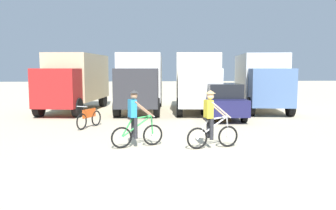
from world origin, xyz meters
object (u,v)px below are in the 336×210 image
(box_truck_avon_van, at_px, (141,79))
(cyclist_orange_shirt, at_px, (135,121))
(box_truck_tan_camper, at_px, (75,79))
(supply_crate, at_px, (222,117))
(box_truck_white_box, at_px, (261,79))
(sedan_parked, at_px, (223,101))
(cyclist_cowboy_hat, at_px, (211,121))
(bicycle_spare, at_px, (89,118))
(box_truck_cream_rv, at_px, (197,79))

(box_truck_avon_van, bearing_deg, cyclist_orange_shirt, -91.60)
(box_truck_tan_camper, xyz_separation_m, supply_crate, (7.65, -4.80, -1.65))
(box_truck_white_box, relative_size, sedan_parked, 1.63)
(box_truck_tan_camper, relative_size, cyclist_orange_shirt, 3.86)
(box_truck_tan_camper, relative_size, cyclist_cowboy_hat, 3.86)
(box_truck_tan_camper, relative_size, bicycle_spare, 4.48)
(box_truck_white_box, xyz_separation_m, cyclist_cowboy_hat, (-5.13, -9.59, -1.03))
(box_truck_cream_rv, height_order, supply_crate, box_truck_cream_rv)
(cyclist_cowboy_hat, bearing_deg, sedan_parked, 72.76)
(cyclist_orange_shirt, bearing_deg, cyclist_cowboy_hat, -8.91)
(box_truck_avon_van, relative_size, box_truck_cream_rv, 0.99)
(bicycle_spare, relative_size, supply_crate, 2.43)
(box_truck_tan_camper, xyz_separation_m, box_truck_avon_van, (3.84, -0.36, 0.00))
(sedan_parked, bearing_deg, cyclist_orange_shirt, -126.12)
(sedan_parked, distance_m, supply_crate, 1.11)
(box_truck_cream_rv, xyz_separation_m, sedan_parked, (0.69, -3.36, -0.99))
(box_truck_tan_camper, bearing_deg, supply_crate, -32.09)
(sedan_parked, bearing_deg, cyclist_cowboy_hat, -107.24)
(box_truck_cream_rv, bearing_deg, box_truck_avon_van, 176.42)
(box_truck_white_box, bearing_deg, box_truck_tan_camper, 176.98)
(bicycle_spare, distance_m, supply_crate, 6.18)
(box_truck_white_box, xyz_separation_m, bicycle_spare, (-9.46, -5.50, -1.48))
(cyclist_orange_shirt, xyz_separation_m, cyclist_cowboy_hat, (2.35, -0.37, 0.00))
(cyclist_orange_shirt, height_order, bicycle_spare, cyclist_orange_shirt)
(cyclist_orange_shirt, distance_m, bicycle_spare, 4.24)
(cyclist_cowboy_hat, distance_m, supply_crate, 5.68)
(sedan_parked, xyz_separation_m, cyclist_orange_shirt, (-4.29, -5.88, -0.04))
(supply_crate, bearing_deg, box_truck_cream_rv, 96.26)
(box_truck_tan_camper, distance_m, box_truck_avon_van, 3.86)
(box_truck_white_box, distance_m, sedan_parked, 4.73)
(sedan_parked, bearing_deg, box_truck_cream_rv, 101.54)
(cyclist_orange_shirt, relative_size, supply_crate, 2.81)
(sedan_parked, height_order, cyclist_orange_shirt, cyclist_orange_shirt)
(box_truck_tan_camper, xyz_separation_m, bicycle_spare, (1.61, -6.08, -1.48))
(bicycle_spare, height_order, supply_crate, bicycle_spare)
(box_truck_tan_camper, distance_m, box_truck_cream_rv, 7.21)
(box_truck_cream_rv, xyz_separation_m, supply_crate, (0.46, -4.23, -1.65))
(cyclist_orange_shirt, height_order, cyclist_cowboy_hat, same)
(bicycle_spare, bearing_deg, box_truck_tan_camper, 104.82)
(box_truck_tan_camper, distance_m, cyclist_orange_shirt, 10.49)
(sedan_parked, bearing_deg, bicycle_spare, -161.07)
(box_truck_white_box, bearing_deg, box_truck_avon_van, 178.23)
(box_truck_white_box, bearing_deg, cyclist_orange_shirt, -129.06)
(box_truck_cream_rv, relative_size, cyclist_cowboy_hat, 3.84)
(cyclist_cowboy_hat, height_order, supply_crate, cyclist_cowboy_hat)
(supply_crate, bearing_deg, box_truck_white_box, 50.94)
(cyclist_cowboy_hat, bearing_deg, bicycle_spare, 136.52)
(bicycle_spare, xyz_separation_m, supply_crate, (6.04, 1.28, -0.18))
(box_truck_cream_rv, height_order, cyclist_cowboy_hat, box_truck_cream_rv)
(box_truck_tan_camper, distance_m, bicycle_spare, 6.46)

